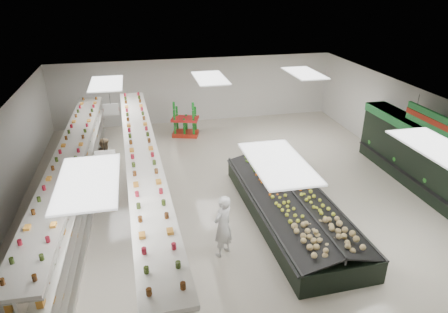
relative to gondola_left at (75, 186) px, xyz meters
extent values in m
plane|color=beige|center=(5.02, -0.13, -0.95)|extent=(16.00, 16.00, 0.00)
cube|color=white|center=(5.02, -0.13, 2.25)|extent=(14.00, 16.00, 0.02)
cube|color=silver|center=(5.02, 7.87, 0.65)|extent=(14.00, 0.02, 3.20)
cube|color=silver|center=(-1.98, -0.13, 0.65)|extent=(0.02, 16.00, 3.20)
cube|color=silver|center=(12.02, -0.13, 0.65)|extent=(0.02, 16.00, 3.20)
cube|color=black|center=(11.57, -1.63, 0.15)|extent=(0.80, 8.00, 2.20)
cube|color=#217D37|center=(11.55, -1.63, 1.10)|extent=(0.85, 8.00, 0.30)
cube|color=black|center=(11.32, -1.63, -0.40)|extent=(0.55, 7.80, 0.15)
cube|color=beige|center=(11.42, -1.63, 0.40)|extent=(0.45, 7.70, 0.03)
cube|color=beige|center=(11.42, -1.63, 0.70)|extent=(0.45, 7.70, 0.03)
cube|color=white|center=(1.22, -2.13, 1.80)|extent=(0.50, 0.06, 0.40)
cube|color=#B02514|center=(1.22, -2.13, 1.80)|extent=(0.52, 0.02, 0.12)
cylinder|color=black|center=(1.22, -2.13, 2.10)|extent=(0.01, 0.01, 0.50)
cube|color=white|center=(1.22, 1.87, 1.80)|extent=(0.50, 0.06, 0.40)
cube|color=#B02514|center=(1.22, 1.87, 1.80)|extent=(0.52, 0.02, 0.12)
cylinder|color=black|center=(1.22, 1.87, 2.10)|extent=(0.01, 0.01, 0.50)
cube|color=#217D37|center=(11.27, -1.63, 1.70)|extent=(0.10, 3.20, 0.60)
cube|color=#B02514|center=(11.21, -1.63, 1.70)|extent=(0.03, 3.20, 0.18)
cylinder|color=black|center=(11.27, -0.43, 2.10)|extent=(0.01, 0.01, 0.50)
cube|color=white|center=(0.00, 0.00, -0.89)|extent=(1.22, 11.99, 0.12)
cube|color=white|center=(0.00, 0.00, 0.05)|extent=(0.38, 11.97, 2.00)
cube|color=white|center=(0.00, 0.00, 1.08)|extent=(1.22, 11.99, 0.08)
cube|color=beige|center=(-0.23, 0.01, -0.77)|extent=(0.76, 11.88, 0.03)
cube|color=beige|center=(-0.23, 0.01, -0.34)|extent=(0.76, 11.88, 0.03)
cube|color=beige|center=(-0.23, 0.01, 0.10)|extent=(0.76, 11.88, 0.03)
cube|color=beige|center=(-0.23, 0.01, 0.54)|extent=(0.76, 11.88, 0.03)
cube|color=beige|center=(-0.23, 0.01, 0.97)|extent=(0.76, 11.88, 0.03)
cube|color=beige|center=(0.23, -0.01, -0.77)|extent=(0.76, 11.88, 0.03)
cube|color=beige|center=(0.23, -0.01, -0.34)|extent=(0.76, 11.88, 0.03)
cube|color=beige|center=(0.23, -0.01, 0.10)|extent=(0.76, 11.88, 0.03)
cube|color=beige|center=(0.23, -0.01, 0.54)|extent=(0.76, 11.88, 0.03)
cube|color=beige|center=(0.23, -0.01, 0.97)|extent=(0.76, 11.88, 0.03)
cube|color=white|center=(2.10, -0.56, -0.89)|extent=(1.40, 12.77, 0.13)
cube|color=white|center=(2.10, -0.56, 0.11)|extent=(0.51, 12.74, 2.12)
cube|color=white|center=(2.10, -0.56, 1.21)|extent=(1.40, 12.77, 0.08)
cube|color=beige|center=(1.86, -0.57, -0.76)|extent=(0.91, 12.64, 0.03)
cube|color=beige|center=(1.86, -0.57, -0.30)|extent=(0.91, 12.64, 0.03)
cube|color=beige|center=(1.86, -0.57, 0.17)|extent=(0.91, 12.64, 0.03)
cube|color=beige|center=(1.86, -0.57, 0.63)|extent=(0.91, 12.64, 0.03)
cube|color=beige|center=(1.86, -0.57, 1.10)|extent=(0.91, 12.64, 0.03)
cube|color=beige|center=(2.34, -0.56, -0.76)|extent=(0.91, 12.64, 0.03)
cube|color=beige|center=(2.34, -0.56, -0.30)|extent=(0.91, 12.64, 0.03)
cube|color=beige|center=(2.34, -0.56, 0.17)|extent=(0.91, 12.64, 0.03)
cube|color=beige|center=(2.34, -0.56, 0.63)|extent=(0.91, 12.64, 0.03)
cube|color=beige|center=(2.34, -0.56, 1.10)|extent=(0.91, 12.64, 0.03)
cube|color=black|center=(6.43, -1.76, -0.62)|extent=(2.41, 6.64, 0.66)
cube|color=#262626|center=(5.34, -1.78, -0.28)|extent=(0.21, 6.58, 0.06)
cube|color=#262626|center=(7.52, -1.73, -0.28)|extent=(0.21, 6.58, 0.06)
cube|color=black|center=(5.84, -1.77, -0.18)|extent=(1.37, 6.52, 0.34)
cube|color=black|center=(7.01, -1.74, -0.18)|extent=(1.37, 6.52, 0.34)
cube|color=#262626|center=(6.43, -1.76, -0.09)|extent=(0.20, 6.49, 0.24)
cube|color=#B02514|center=(4.18, 5.89, -0.86)|extent=(1.34, 1.08, 0.19)
cube|color=red|center=(4.18, 5.89, -0.13)|extent=(1.40, 1.14, 0.10)
imported|color=silver|center=(4.02, -3.01, -0.06)|extent=(0.78, 0.74, 1.79)
imported|color=#92855A|center=(0.82, 2.33, -0.18)|extent=(0.53, 0.79, 1.55)
camera|label=1|loc=(2.14, -11.58, 5.97)|focal=32.00mm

